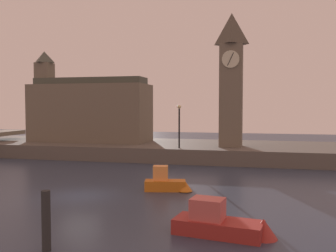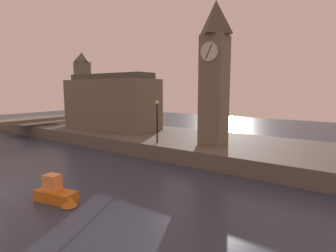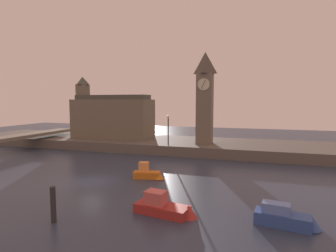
{
  "view_description": "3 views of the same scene",
  "coord_description": "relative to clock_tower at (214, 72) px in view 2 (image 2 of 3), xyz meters",
  "views": [
    {
      "loc": [
        10.92,
        -21.7,
        5.67
      ],
      "look_at": [
        1.61,
        17.33,
        3.6
      ],
      "focal_mm": 40.35,
      "sensor_mm": 36.0,
      "label": 1
    },
    {
      "loc": [
        20.01,
        -6.42,
        6.99
      ],
      "look_at": [
        4.82,
        14.97,
        3.41
      ],
      "focal_mm": 29.04,
      "sensor_mm": 36.0,
      "label": 2
    },
    {
      "loc": [
        15.28,
        -22.8,
        7.93
      ],
      "look_at": [
        2.56,
        17.35,
        4.11
      ],
      "focal_mm": 29.0,
      "sensor_mm": 36.0,
      "label": 3
    }
  ],
  "objects": [
    {
      "name": "boat_patrol_orange",
      "position": [
        -3.11,
        -15.27,
        -8.11
      ],
      "size": [
        3.38,
        1.61,
        1.68
      ],
      "color": "orange",
      "rests_on": "ground"
    },
    {
      "name": "clock_tower",
      "position": [
        0.0,
        0.0,
        0.0
      ],
      "size": [
        2.54,
        2.57,
        13.77
      ],
      "color": "#6B6051",
      "rests_on": "far_embankment"
    },
    {
      "name": "far_embankment",
      "position": [
        -8.19,
        1.99,
        -7.89
      ],
      "size": [
        70.0,
        12.0,
        1.5
      ],
      "primitive_type": "cube",
      "color": "#5B544C",
      "rests_on": "ground"
    },
    {
      "name": "parliament_hall",
      "position": [
        -17.13,
        2.04,
        -3.4
      ],
      "size": [
        14.06,
        5.5,
        10.91
      ],
      "color": "#6B6051",
      "rests_on": "far_embankment"
    },
    {
      "name": "streetlamp",
      "position": [
        -4.93,
        -2.74,
        -4.48
      ],
      "size": [
        0.36,
        0.36,
        4.32
      ],
      "color": "black",
      "rests_on": "far_embankment"
    }
  ]
}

